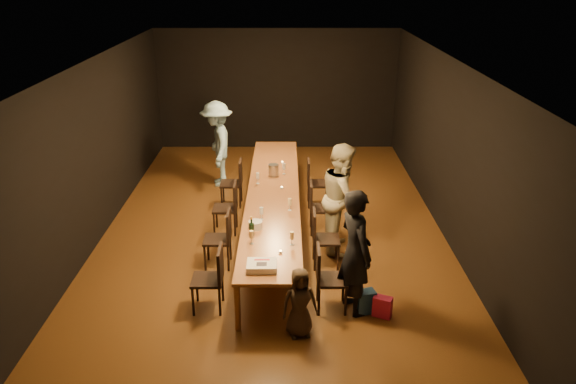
{
  "coord_description": "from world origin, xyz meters",
  "views": [
    {
      "loc": [
        0.23,
        -9.02,
        4.45
      ],
      "look_at": [
        0.26,
        -0.58,
        1.0
      ],
      "focal_mm": 35.0,
      "sensor_mm": 36.0,
      "label": 1
    }
  ],
  "objects_px": {
    "champagne_bottle": "(252,226)",
    "man_blue": "(217,144)",
    "chair_left_0": "(207,279)",
    "child": "(300,303)",
    "woman_tan": "(343,198)",
    "chair_right_1": "(326,239)",
    "table": "(273,195)",
    "chair_left_3": "(231,183)",
    "chair_left_2": "(225,208)",
    "birthday_cake": "(262,266)",
    "chair_right_2": "(322,208)",
    "plate_stack": "(255,225)",
    "chair_left_1": "(217,239)",
    "chair_right_0": "(332,279)",
    "chair_right_3": "(318,183)",
    "ice_bucket": "(273,170)",
    "woman_birthday": "(355,252)"
  },
  "relations": [
    {
      "from": "table",
      "to": "chair_left_3",
      "type": "distance_m",
      "value": 1.49
    },
    {
      "from": "chair_right_2",
      "to": "chair_left_2",
      "type": "bearing_deg",
      "value": -90.0
    },
    {
      "from": "chair_right_0",
      "to": "man_blue",
      "type": "distance_m",
      "value": 5.2
    },
    {
      "from": "chair_left_2",
      "to": "birthday_cake",
      "type": "height_order",
      "value": "chair_left_2"
    },
    {
      "from": "table",
      "to": "ice_bucket",
      "type": "xyz_separation_m",
      "value": [
        -0.01,
        0.86,
        0.16
      ]
    },
    {
      "from": "chair_left_1",
      "to": "chair_left_3",
      "type": "bearing_deg",
      "value": 0.0
    },
    {
      "from": "woman_tan",
      "to": "chair_right_0",
      "type": "bearing_deg",
      "value": 177.32
    },
    {
      "from": "chair_right_2",
      "to": "child",
      "type": "relative_size",
      "value": 0.98
    },
    {
      "from": "chair_right_3",
      "to": "chair_left_1",
      "type": "distance_m",
      "value": 2.94
    },
    {
      "from": "man_blue",
      "to": "birthday_cake",
      "type": "distance_m",
      "value": 5.1
    },
    {
      "from": "birthday_cake",
      "to": "table",
      "type": "bearing_deg",
      "value": 87.85
    },
    {
      "from": "chair_left_0",
      "to": "birthday_cake",
      "type": "relative_size",
      "value": 2.37
    },
    {
      "from": "chair_right_2",
      "to": "ice_bucket",
      "type": "xyz_separation_m",
      "value": [
        -0.86,
        0.86,
        0.39
      ]
    },
    {
      "from": "woman_tan",
      "to": "chair_right_2",
      "type": "bearing_deg",
      "value": 33.04
    },
    {
      "from": "chair_right_0",
      "to": "chair_right_3",
      "type": "bearing_deg",
      "value": 180.0
    },
    {
      "from": "woman_tan",
      "to": "plate_stack",
      "type": "distance_m",
      "value": 1.6
    },
    {
      "from": "chair_left_2",
      "to": "plate_stack",
      "type": "distance_m",
      "value": 1.58
    },
    {
      "from": "birthday_cake",
      "to": "chair_right_0",
      "type": "bearing_deg",
      "value": 13.17
    },
    {
      "from": "chair_left_0",
      "to": "champagne_bottle",
      "type": "height_order",
      "value": "champagne_bottle"
    },
    {
      "from": "table",
      "to": "chair_right_1",
      "type": "distance_m",
      "value": 1.49
    },
    {
      "from": "woman_birthday",
      "to": "woman_tan",
      "type": "xyz_separation_m",
      "value": [
        0.0,
        1.8,
        0.02
      ]
    },
    {
      "from": "birthday_cake",
      "to": "child",
      "type": "bearing_deg",
      "value": -37.22
    },
    {
      "from": "chair_left_3",
      "to": "ice_bucket",
      "type": "distance_m",
      "value": 0.99
    },
    {
      "from": "chair_left_1",
      "to": "chair_left_2",
      "type": "bearing_deg",
      "value": 0.0
    },
    {
      "from": "chair_left_0",
      "to": "woman_birthday",
      "type": "distance_m",
      "value": 2.04
    },
    {
      "from": "woman_tan",
      "to": "chair_left_3",
      "type": "bearing_deg",
      "value": 54.7
    },
    {
      "from": "chair_right_3",
      "to": "woman_tan",
      "type": "distance_m",
      "value": 1.89
    },
    {
      "from": "chair_left_0",
      "to": "chair_left_1",
      "type": "height_order",
      "value": "same"
    },
    {
      "from": "chair_right_1",
      "to": "chair_right_3",
      "type": "bearing_deg",
      "value": 180.0
    },
    {
      "from": "woman_birthday",
      "to": "woman_tan",
      "type": "bearing_deg",
      "value": -21.68
    },
    {
      "from": "woman_tan",
      "to": "child",
      "type": "relative_size",
      "value": 1.93
    },
    {
      "from": "chair_left_1",
      "to": "plate_stack",
      "type": "relative_size",
      "value": 4.43
    },
    {
      "from": "chair_right_1",
      "to": "child",
      "type": "height_order",
      "value": "child"
    },
    {
      "from": "champagne_bottle",
      "to": "man_blue",
      "type": "bearing_deg",
      "value": 103.39
    },
    {
      "from": "table",
      "to": "chair_left_0",
      "type": "distance_m",
      "value": 2.56
    },
    {
      "from": "chair_right_0",
      "to": "chair_right_3",
      "type": "relative_size",
      "value": 1.0
    },
    {
      "from": "chair_left_0",
      "to": "child",
      "type": "distance_m",
      "value": 1.38
    },
    {
      "from": "woman_tan",
      "to": "child",
      "type": "xyz_separation_m",
      "value": [
        -0.75,
        -2.38,
        -0.44
      ]
    },
    {
      "from": "chair_left_2",
      "to": "chair_left_3",
      "type": "bearing_deg",
      "value": 0.0
    },
    {
      "from": "plate_stack",
      "to": "man_blue",
      "type": "bearing_deg",
      "value": 104.82
    },
    {
      "from": "chair_right_3",
      "to": "child",
      "type": "bearing_deg",
      "value": -6.15
    },
    {
      "from": "chair_right_0",
      "to": "chair_left_0",
      "type": "bearing_deg",
      "value": -90.0
    },
    {
      "from": "table",
      "to": "plate_stack",
      "type": "xyz_separation_m",
      "value": [
        -0.23,
        -1.41,
        0.11
      ]
    },
    {
      "from": "woman_birthday",
      "to": "child",
      "type": "bearing_deg",
      "value": 105.84
    },
    {
      "from": "chair_right_1",
      "to": "champagne_bottle",
      "type": "height_order",
      "value": "champagne_bottle"
    },
    {
      "from": "chair_right_1",
      "to": "child",
      "type": "relative_size",
      "value": 0.98
    },
    {
      "from": "chair_left_0",
      "to": "chair_left_2",
      "type": "bearing_deg",
      "value": 0.0
    },
    {
      "from": "man_blue",
      "to": "child",
      "type": "height_order",
      "value": "man_blue"
    },
    {
      "from": "chair_right_0",
      "to": "child",
      "type": "distance_m",
      "value": 0.74
    },
    {
      "from": "plate_stack",
      "to": "champagne_bottle",
      "type": "xyz_separation_m",
      "value": [
        -0.04,
        -0.25,
        0.09
      ]
    }
  ]
}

